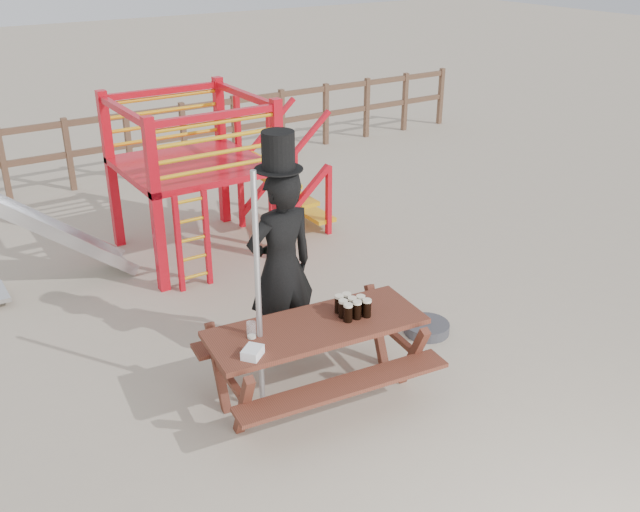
# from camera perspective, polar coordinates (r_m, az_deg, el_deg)

# --- Properties ---
(ground) EXTENTS (60.00, 60.00, 0.00)m
(ground) POSITION_cam_1_polar(r_m,az_deg,el_deg) (6.84, 1.37, -10.52)
(ground) COLOR tan
(ground) RESTS_ON ground
(back_fence) EXTENTS (15.09, 0.09, 1.20)m
(back_fence) POSITION_cam_1_polar(r_m,az_deg,el_deg) (12.43, -17.31, 8.72)
(back_fence) COLOR brown
(back_fence) RESTS_ON ground
(playground_fort) EXTENTS (4.71, 1.84, 2.10)m
(playground_fort) POSITION_cam_1_polar(r_m,az_deg,el_deg) (9.27, -10.56, 6.29)
(playground_fort) COLOR red
(playground_fort) RESTS_ON ground
(picnic_table) EXTENTS (2.08, 1.55, 0.75)m
(picnic_table) POSITION_cam_1_polar(r_m,az_deg,el_deg) (6.48, -0.29, -7.65)
(picnic_table) COLOR maroon
(picnic_table) RESTS_ON ground
(man_with_hat) EXTENTS (0.73, 0.49, 2.32)m
(man_with_hat) POSITION_cam_1_polar(r_m,az_deg,el_deg) (6.81, -3.14, -0.54)
(man_with_hat) COLOR black
(man_with_hat) RESTS_ON ground
(metal_pole) EXTENTS (0.05, 0.05, 2.24)m
(metal_pole) POSITION_cam_1_polar(r_m,az_deg,el_deg) (6.01, -4.96, -3.38)
(metal_pole) COLOR #B2B2B7
(metal_pole) RESTS_ON ground
(parasol_base) EXTENTS (0.49, 0.49, 0.21)m
(parasol_base) POSITION_cam_1_polar(r_m,az_deg,el_deg) (7.74, 8.52, -5.69)
(parasol_base) COLOR #38383D
(parasol_base) RESTS_ON ground
(paper_bag) EXTENTS (0.23, 0.22, 0.08)m
(paper_bag) POSITION_cam_1_polar(r_m,az_deg,el_deg) (5.90, -5.42, -7.69)
(paper_bag) COLOR white
(paper_bag) RESTS_ON picnic_table
(stout_pints) EXTENTS (0.27, 0.28, 0.17)m
(stout_pints) POSITION_cam_1_polar(r_m,az_deg,el_deg) (6.45, 2.55, -4.08)
(stout_pints) COLOR black
(stout_pints) RESTS_ON picnic_table
(empty_glasses) EXTENTS (0.08, 0.08, 0.15)m
(empty_glasses) POSITION_cam_1_polar(r_m,az_deg,el_deg) (6.14, -5.51, -5.97)
(empty_glasses) COLOR silver
(empty_glasses) RESTS_ON picnic_table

